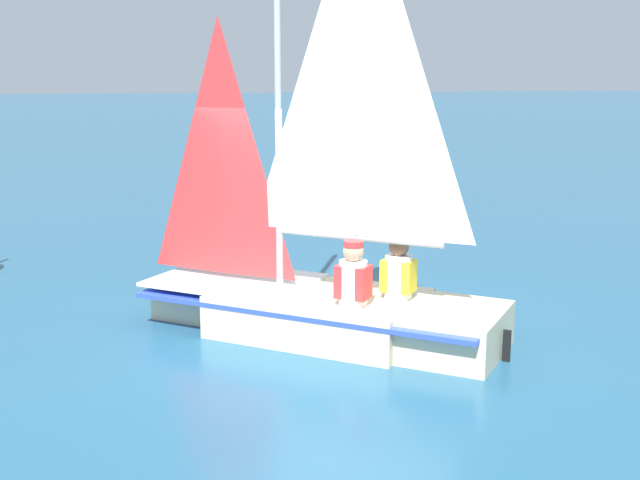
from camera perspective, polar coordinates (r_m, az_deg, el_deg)
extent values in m
plane|color=#235675|center=(9.13, 0.00, -6.63)|extent=(260.00, 260.00, 0.00)
cube|color=beige|center=(9.06, 0.00, -5.20)|extent=(2.57, 2.65, 0.48)
cube|color=beige|center=(9.82, -8.36, -3.99)|extent=(1.22, 1.24, 0.48)
cube|color=beige|center=(8.52, 9.69, -6.46)|extent=(1.56, 1.52, 0.48)
cube|color=blue|center=(9.01, 0.00, -4.27)|extent=(3.71, 3.99, 0.05)
cube|color=silver|center=(9.51, -6.07, -2.84)|extent=(2.21, 2.27, 0.04)
cylinder|color=#B7B7BC|center=(8.90, -2.99, 10.87)|extent=(0.08, 0.08, 4.54)
cylinder|color=#B7B7BC|center=(8.65, 2.73, 0.19)|extent=(1.30, 1.51, 0.07)
pyramid|color=white|center=(8.48, 2.85, 12.80)|extent=(1.23, 1.43, 3.72)
pyramid|color=red|center=(9.32, -7.08, 6.55)|extent=(0.93, 1.07, 2.95)
cube|color=black|center=(8.42, 13.13, -7.33)|extent=(0.07, 0.08, 0.33)
cube|color=black|center=(8.60, 2.34, -6.19)|extent=(0.36, 0.37, 0.45)
cylinder|color=white|center=(8.46, 2.37, -3.13)|extent=(0.42, 0.42, 0.50)
cube|color=red|center=(8.46, 2.37, -2.97)|extent=(0.42, 0.43, 0.35)
sphere|color=tan|center=(8.38, 2.39, -0.82)|extent=(0.22, 0.22, 0.22)
cylinder|color=red|center=(8.36, 2.39, -0.27)|extent=(0.29, 0.29, 0.06)
cube|color=black|center=(8.88, 5.53, -5.66)|extent=(0.36, 0.37, 0.45)
cylinder|color=white|center=(8.75, 5.59, -2.69)|extent=(0.42, 0.42, 0.50)
cube|color=yellow|center=(8.74, 5.60, -2.53)|extent=(0.42, 0.43, 0.35)
sphere|color=brown|center=(8.67, 5.64, -0.45)|extent=(0.22, 0.22, 0.22)
cylinder|color=blue|center=(8.65, 5.65, 0.08)|extent=(0.29, 0.29, 0.06)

